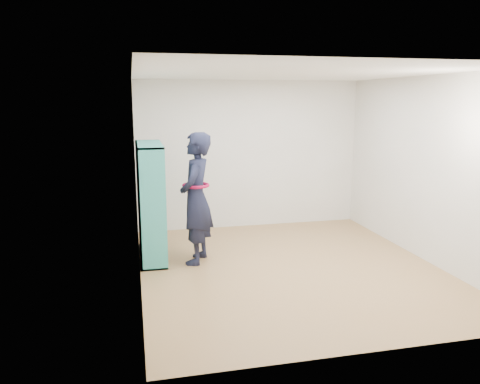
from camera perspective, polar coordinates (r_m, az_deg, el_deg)
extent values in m
plane|color=olive|center=(6.54, 6.03, -9.15)|extent=(4.50, 4.50, 0.00)
plane|color=white|center=(6.14, 6.55, 14.23)|extent=(4.50, 4.50, 0.00)
cube|color=silver|center=(5.87, -12.51, 1.43)|extent=(0.02, 4.50, 2.60)
cube|color=silver|center=(7.12, 21.69, 2.59)|extent=(0.02, 4.50, 2.60)
cube|color=silver|center=(8.35, 1.20, 4.56)|extent=(4.00, 0.02, 2.60)
cube|color=silver|center=(4.19, 16.41, -2.65)|extent=(4.00, 0.02, 2.60)
cube|color=teal|center=(6.27, -10.60, -2.25)|extent=(0.36, 0.03, 1.66)
cube|color=teal|center=(7.46, -11.02, -0.11)|extent=(0.36, 0.03, 1.66)
cube|color=teal|center=(7.08, -10.58, -7.56)|extent=(0.36, 1.25, 0.03)
cube|color=teal|center=(6.74, -11.09, 5.72)|extent=(0.36, 1.25, 0.03)
cube|color=teal|center=(6.86, -12.24, -1.15)|extent=(0.03, 1.25, 1.66)
cube|color=teal|center=(6.67, -10.76, -1.44)|extent=(0.34, 0.03, 1.61)
cube|color=teal|center=(7.06, -10.89, -0.75)|extent=(0.34, 0.03, 1.61)
cube|color=teal|center=(6.96, -10.71, -4.32)|extent=(0.34, 1.19, 0.03)
cube|color=teal|center=(6.86, -10.83, -1.09)|extent=(0.34, 1.19, 0.03)
cube|color=teal|center=(6.79, -10.95, 2.23)|extent=(0.34, 1.19, 0.03)
cube|color=beige|center=(6.68, -10.27, -8.21)|extent=(0.23, 0.15, 0.06)
cube|color=black|center=(6.48, -10.30, -4.33)|extent=(0.19, 0.17, 0.22)
cube|color=maroon|center=(6.39, -10.43, -0.67)|extent=(0.19, 0.17, 0.26)
cube|color=silver|center=(6.38, -10.65, 2.19)|extent=(0.23, 0.15, 0.09)
cube|color=navy|center=(6.97, -10.35, -6.42)|extent=(0.19, 0.17, 0.28)
cube|color=brown|center=(6.87, -10.46, -3.49)|extent=(0.19, 0.17, 0.21)
cube|color=#BFB28C|center=(6.85, -10.67, -0.63)|extent=(0.23, 0.15, 0.09)
cube|color=#26594C|center=(6.71, -10.72, 3.55)|extent=(0.19, 0.17, 0.30)
cube|color=beige|center=(7.35, -10.51, -5.41)|extent=(0.19, 0.17, 0.30)
cube|color=black|center=(7.32, -10.69, -3.08)|extent=(0.23, 0.15, 0.09)
cube|color=maroon|center=(7.17, -10.72, 0.43)|extent=(0.19, 0.17, 0.22)
cube|color=silver|center=(7.11, -10.84, 3.61)|extent=(0.19, 0.17, 0.21)
imported|color=black|center=(6.52, -5.38, -0.79)|extent=(0.65, 0.78, 1.84)
torus|color=#9D0C37|center=(6.48, -5.41, 0.82)|extent=(0.49, 0.49, 0.04)
cube|color=silver|center=(6.61, -6.48, 0.42)|extent=(0.02, 0.10, 0.12)
cube|color=black|center=(6.61, -6.48, 0.42)|extent=(0.02, 0.09, 0.12)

